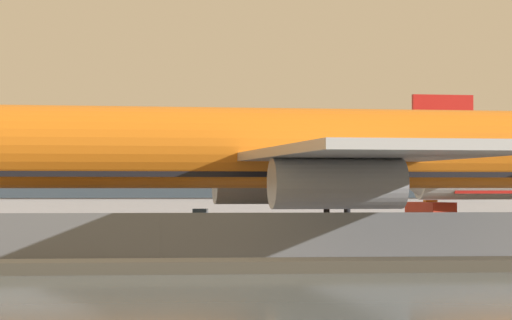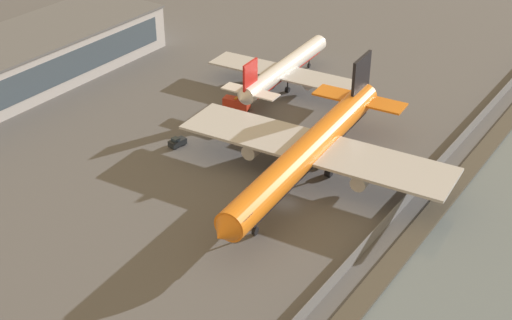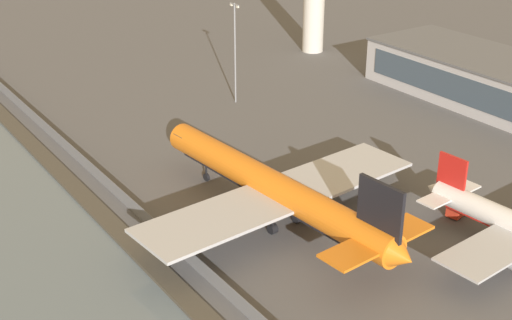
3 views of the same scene
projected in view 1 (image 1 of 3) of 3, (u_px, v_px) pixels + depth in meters
The scene contains 7 objects.
ground_plane at pixel (154, 248), 69.77m from camera, with size 500.00×500.00×0.00m, color #565659.
shoreline_seawall at pixel (163, 266), 49.39m from camera, with size 320.00×3.00×0.50m.
perimeter_fence at pixel (160, 239), 53.89m from camera, with size 280.00×0.10×2.34m.
cargo_jet_orange at pixel (295, 152), 71.47m from camera, with size 54.74×47.63×14.66m.
baggage_tug at pixel (205, 221), 96.12m from camera, with size 3.43×2.13×1.80m.
ops_van at pixel (430, 215), 98.13m from camera, with size 3.17×5.53×2.48m.
terminal_building at pixel (164, 174), 140.43m from camera, with size 77.53×22.12×10.03m.
Camera 1 is at (-1.29, -70.11, 3.44)m, focal length 85.00 mm.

